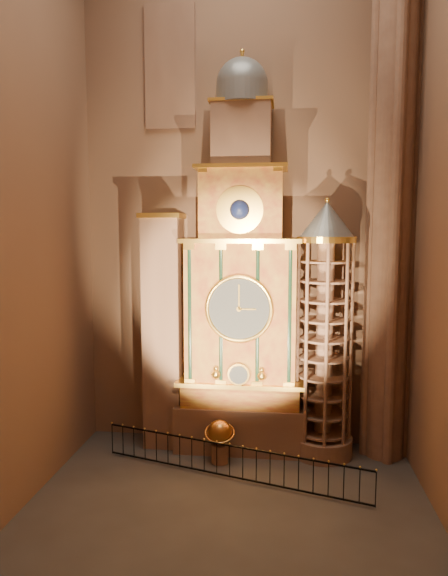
# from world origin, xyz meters

# --- Properties ---
(floor) EXTENTS (14.00, 14.00, 0.00)m
(floor) POSITION_xyz_m (0.00, 0.00, 0.00)
(floor) COLOR #383330
(floor) RESTS_ON ground
(wall_back) EXTENTS (22.00, 0.00, 22.00)m
(wall_back) POSITION_xyz_m (0.00, 6.00, 11.00)
(wall_back) COLOR #8E674C
(wall_back) RESTS_ON floor
(wall_left) EXTENTS (0.00, 22.00, 22.00)m
(wall_left) POSITION_xyz_m (-7.00, 0.00, 11.00)
(wall_left) COLOR #8E674C
(wall_left) RESTS_ON floor
(astronomical_clock) EXTENTS (5.60, 2.41, 16.70)m
(astronomical_clock) POSITION_xyz_m (0.00, 4.96, 6.68)
(astronomical_clock) COLOR #8C634C
(astronomical_clock) RESTS_ON floor
(portrait_tower) EXTENTS (1.80, 1.60, 10.20)m
(portrait_tower) POSITION_xyz_m (-3.40, 4.98, 5.15)
(portrait_tower) COLOR #8C634C
(portrait_tower) RESTS_ON floor
(stair_turret) EXTENTS (2.50, 2.50, 10.80)m
(stair_turret) POSITION_xyz_m (3.50, 4.70, 5.27)
(stair_turret) COLOR #8C634C
(stair_turret) RESTS_ON floor
(gothic_pier) EXTENTS (2.04, 2.04, 22.00)m
(gothic_pier) POSITION_xyz_m (6.10, 5.00, 11.00)
(gothic_pier) COLOR #8C634C
(gothic_pier) RESTS_ON floor
(stained_glass_window) EXTENTS (2.20, 0.14, 5.20)m
(stained_glass_window) POSITION_xyz_m (-3.20, 5.92, 16.50)
(stained_glass_window) COLOR navy
(stained_glass_window) RESTS_ON wall_back
(celestial_globe) EXTENTS (1.31, 1.24, 1.79)m
(celestial_globe) POSITION_xyz_m (-0.72, 3.38, 1.07)
(celestial_globe) COLOR #8C634C
(celestial_globe) RESTS_ON floor
(iron_railing) EXTENTS (10.35, 3.15, 1.29)m
(iron_railing) POSITION_xyz_m (-0.17, 2.02, 0.70)
(iron_railing) COLOR black
(iron_railing) RESTS_ON floor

